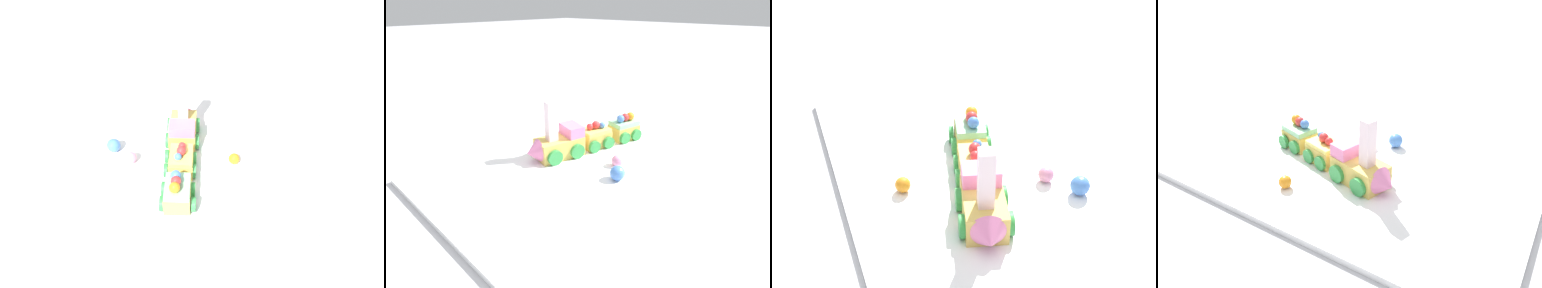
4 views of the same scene
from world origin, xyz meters
The scene contains 8 objects.
ground_plane centered at (0.00, 0.00, 0.00)m, with size 10.00×10.00×0.00m, color #B2B2B7.
display_board centered at (0.00, 0.00, 0.01)m, with size 0.73×0.41×0.01m, color white.
cake_train_locomotive centered at (0.07, -0.03, 0.04)m, with size 0.14×0.09×0.13m.
cake_car_lemon centered at (-0.03, 0.00, 0.04)m, with size 0.08×0.08×0.06m.
cake_car_mint centered at (-0.11, 0.03, 0.04)m, with size 0.08×0.08×0.07m.
gumball_blue centered at (0.06, 0.13, 0.03)m, with size 0.03×0.03×0.03m, color #4C84E0.
gumball_orange centered at (-0.04, -0.11, 0.02)m, with size 0.02×0.02×0.02m, color orange.
gumball_pink centered at (0.02, 0.10, 0.02)m, with size 0.03×0.03×0.03m, color pink.
Camera 1 is at (-0.58, 0.11, 0.57)m, focal length 35.00 mm.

